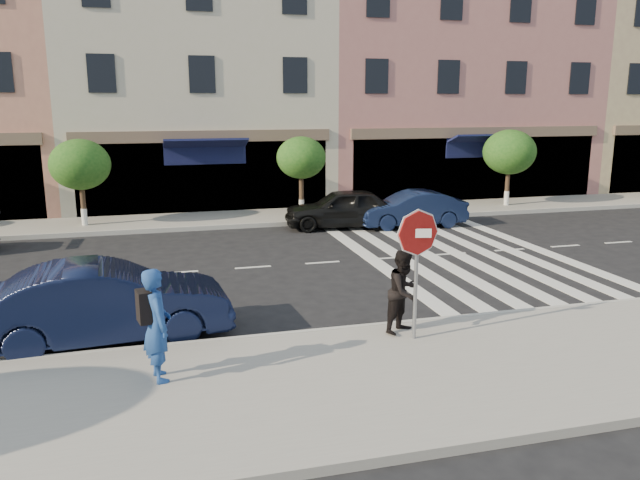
# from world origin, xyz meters

# --- Properties ---
(ground) EXTENTS (120.00, 120.00, 0.00)m
(ground) POSITION_xyz_m (0.00, 0.00, 0.00)
(ground) COLOR black
(ground) RESTS_ON ground
(sidewalk_near) EXTENTS (60.00, 4.50, 0.15)m
(sidewalk_near) POSITION_xyz_m (0.00, -3.75, 0.07)
(sidewalk_near) COLOR gray
(sidewalk_near) RESTS_ON ground
(sidewalk_far) EXTENTS (60.00, 3.00, 0.15)m
(sidewalk_far) POSITION_xyz_m (0.00, 11.00, 0.07)
(sidewalk_far) COLOR gray
(sidewalk_far) RESTS_ON ground
(building_centre) EXTENTS (11.00, 9.00, 11.00)m
(building_centre) POSITION_xyz_m (-0.50, 17.00, 5.50)
(building_centre) COLOR beige
(building_centre) RESTS_ON ground
(building_east_mid) EXTENTS (13.00, 9.00, 13.00)m
(building_east_mid) POSITION_xyz_m (11.50, 17.00, 6.50)
(building_east_mid) COLOR #AF6E68
(building_east_mid) RESTS_ON ground
(street_tree_wb) EXTENTS (2.10, 2.10, 3.06)m
(street_tree_wb) POSITION_xyz_m (-5.00, 10.80, 2.31)
(street_tree_wb) COLOR #473323
(street_tree_wb) RESTS_ON sidewalk_far
(street_tree_c) EXTENTS (1.90, 1.90, 3.04)m
(street_tree_c) POSITION_xyz_m (3.00, 10.80, 2.36)
(street_tree_c) COLOR #473323
(street_tree_c) RESTS_ON sidewalk_far
(street_tree_ea) EXTENTS (2.20, 2.20, 3.19)m
(street_tree_ea) POSITION_xyz_m (12.00, 10.80, 2.39)
(street_tree_ea) COLOR #473323
(street_tree_ea) RESTS_ON sidewalk_far
(stop_sign) EXTENTS (0.86, 0.23, 2.47)m
(stop_sign) POSITION_xyz_m (2.04, -2.41, 1.95)
(stop_sign) COLOR gray
(stop_sign) RESTS_ON sidewalk_near
(photographer) EXTENTS (0.57, 0.75, 1.83)m
(photographer) POSITION_xyz_m (-2.60, -2.95, 1.07)
(photographer) COLOR navy
(photographer) RESTS_ON sidewalk_near
(walker) EXTENTS (0.99, 0.94, 1.62)m
(walker) POSITION_xyz_m (1.98, -2.00, 0.96)
(walker) COLOR black
(walker) RESTS_ON sidewalk_near
(car_near_mid) EXTENTS (4.75, 1.97, 1.53)m
(car_near_mid) POSITION_xyz_m (-3.52, -0.63, 0.76)
(car_near_mid) COLOR black
(car_near_mid) RESTS_ON ground
(car_far_mid) EXTENTS (4.36, 2.18, 1.43)m
(car_far_mid) POSITION_xyz_m (4.02, 8.67, 0.71)
(car_far_mid) COLOR black
(car_far_mid) RESTS_ON ground
(car_far_right) EXTENTS (3.98, 1.45, 1.30)m
(car_far_right) POSITION_xyz_m (6.50, 8.19, 0.65)
(car_far_right) COLOR #0E1732
(car_far_right) RESTS_ON ground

